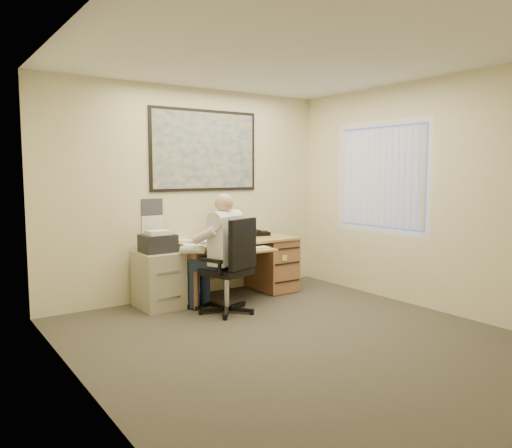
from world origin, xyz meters
TOP-DOWN VIEW (x-y plane):
  - room_shell at (0.00, 0.00)m, footprint 4.00×4.50m
  - desk at (0.78, 1.90)m, footprint 1.60×0.97m
  - world_map at (0.20, 2.23)m, footprint 1.56×0.03m
  - wall_calendar at (-0.55, 2.24)m, footprint 0.28×0.01m
  - window_blinds at (1.97, 0.80)m, footprint 0.06×1.40m
  - filing_cabinet at (-0.62, 1.92)m, footprint 0.48×0.58m
  - office_chair at (-0.08, 1.22)m, footprint 0.84×0.84m
  - person at (-0.07, 1.29)m, footprint 0.84×0.97m

SIDE VIEW (x-z plane):
  - office_chair at x=-0.08m, z-range -0.23..0.87m
  - filing_cabinet at x=-0.62m, z-range -0.07..0.86m
  - desk at x=0.78m, z-range -0.09..0.97m
  - person at x=-0.07m, z-range 0.00..1.38m
  - wall_calendar at x=-0.55m, z-range 0.87..1.29m
  - room_shell at x=0.00m, z-range 0.00..2.70m
  - window_blinds at x=1.97m, z-range 0.90..2.20m
  - world_map at x=0.20m, z-range 1.37..2.43m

